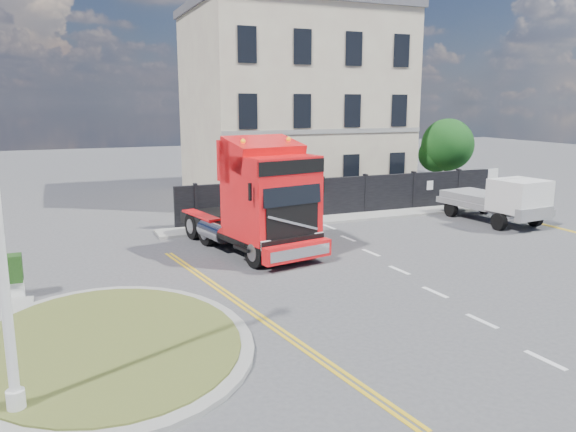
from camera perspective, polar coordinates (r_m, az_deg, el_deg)
name	(u,v)px	position (r m, az deg, el deg)	size (l,w,h in m)	color
ground	(318,277)	(18.95, 3.06, -6.20)	(120.00, 120.00, 0.00)	#424244
traffic_island	(109,343)	(14.46, -17.77, -12.16)	(6.80, 6.80, 0.17)	gray
hoarding_fence	(357,195)	(29.47, 7.06, 2.10)	(18.80, 0.25, 2.00)	black
georgian_building	(292,102)	(35.58, 0.40, 11.49)	(12.30, 10.30, 12.80)	beige
tree	(445,147)	(36.13, 15.63, 6.74)	(3.20, 3.20, 4.80)	#382619
pavement_far	(356,217)	(28.60, 6.94, -0.10)	(20.00, 1.60, 0.12)	gray
truck	(261,204)	(21.44, -2.75, 1.27)	(4.11, 7.68, 4.37)	black
flatbed_pickup	(508,200)	(28.47, 21.46, 1.52)	(2.72, 5.66, 2.27)	slate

